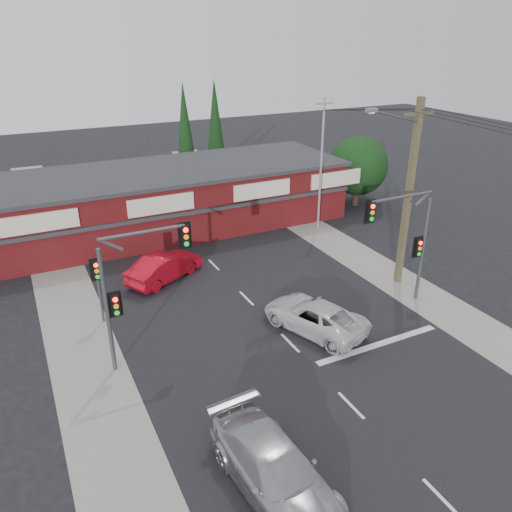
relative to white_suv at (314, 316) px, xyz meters
name	(u,v)px	position (x,y,z in m)	size (l,w,h in m)	color
ground	(294,347)	(-1.60, -0.90, -0.71)	(120.00, 120.00, 0.00)	black
road_strip	(246,298)	(-1.60, 4.10, -0.71)	(14.00, 70.00, 0.01)	black
verge_left	(79,339)	(-10.10, 4.10, -0.70)	(3.00, 70.00, 0.02)	gray
verge_right	(375,267)	(6.90, 4.10, -0.70)	(3.00, 70.00, 0.02)	gray
stop_line	(378,344)	(1.90, -2.40, -0.70)	(6.50, 0.35, 0.01)	silver
white_suv	(314,316)	(0.00, 0.00, 0.00)	(2.37, 5.14, 1.43)	silver
silver_suv	(275,469)	(-5.98, -7.12, 0.09)	(2.26, 5.57, 1.62)	#9FA2A4
red_sedan	(164,267)	(-4.76, 8.16, 0.06)	(1.64, 4.69, 1.55)	#A90A18
lane_dashes	(267,319)	(-1.60, 1.77, -0.70)	(0.12, 42.94, 0.01)	silver
shop_building	(160,199)	(-2.59, 16.08, 1.42)	(27.30, 8.40, 4.22)	#480E10
tree_cluster	(356,168)	(13.09, 14.54, 2.18)	(5.90, 5.10, 5.50)	#2D2116
conifer_near	(185,129)	(1.90, 23.10, 4.77)	(1.80, 1.80, 9.25)	#2D2116
conifer_far	(215,122)	(5.40, 25.10, 4.77)	(1.80, 1.80, 9.25)	#2D2116
traffic_mast_left	(131,280)	(-8.02, 1.10, 3.22)	(3.77, 0.27, 5.97)	#47494C
traffic_mast_right	(408,233)	(5.27, 0.10, 3.23)	(3.96, 0.27, 5.97)	#47494C
pedestal_signal	(97,277)	(-8.80, 5.11, 1.69)	(0.55, 0.27, 3.38)	#47494C
utility_pole	(408,189)	(6.77, 2.09, 4.68)	(4.38, 0.59, 10.00)	brown
steel_pole	(321,163)	(7.40, 11.10, 3.99)	(1.20, 0.16, 9.00)	gray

